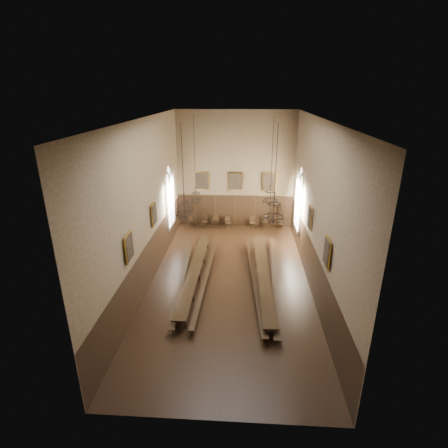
# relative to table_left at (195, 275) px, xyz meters

# --- Properties ---
(floor) EXTENTS (9.00, 18.00, 0.02)m
(floor) POSITION_rel_table_left_xyz_m (2.01, -0.08, -0.39)
(floor) COLOR black
(floor) RESTS_ON ground
(ceiling) EXTENTS (9.00, 18.00, 0.02)m
(ceiling) POSITION_rel_table_left_xyz_m (2.01, -0.08, 8.63)
(ceiling) COLOR black
(ceiling) RESTS_ON ground
(wall_back) EXTENTS (9.00, 0.02, 9.00)m
(wall_back) POSITION_rel_table_left_xyz_m (2.01, 8.93, 4.12)
(wall_back) COLOR #7C634C
(wall_back) RESTS_ON ground
(wall_front) EXTENTS (9.00, 0.02, 9.00)m
(wall_front) POSITION_rel_table_left_xyz_m (2.01, -9.09, 4.12)
(wall_front) COLOR #7C634C
(wall_front) RESTS_ON ground
(wall_left) EXTENTS (0.02, 18.00, 9.00)m
(wall_left) POSITION_rel_table_left_xyz_m (-2.50, -0.08, 4.12)
(wall_left) COLOR #7C634C
(wall_left) RESTS_ON ground
(wall_right) EXTENTS (0.02, 18.00, 9.00)m
(wall_right) POSITION_rel_table_left_xyz_m (6.52, -0.08, 4.12)
(wall_right) COLOR #7C634C
(wall_right) RESTS_ON ground
(wainscot_panelling) EXTENTS (9.00, 18.00, 2.50)m
(wainscot_panelling) POSITION_rel_table_left_xyz_m (2.01, -0.08, 0.87)
(wainscot_panelling) COLOR black
(wainscot_panelling) RESTS_ON floor
(table_left) EXTENTS (0.79, 9.67, 0.75)m
(table_left) POSITION_rel_table_left_xyz_m (0.00, 0.00, 0.00)
(table_left) COLOR black
(table_left) RESTS_ON floor
(table_right) EXTENTS (0.94, 9.96, 0.78)m
(table_right) POSITION_rel_table_left_xyz_m (3.90, -0.20, 0.01)
(table_right) COLOR black
(table_right) RESTS_ON floor
(bench_left_outer) EXTENTS (0.90, 9.70, 0.44)m
(bench_left_outer) POSITION_rel_table_left_xyz_m (-0.65, -0.23, -0.10)
(bench_left_outer) COLOR black
(bench_left_outer) RESTS_ON floor
(bench_left_inner) EXTENTS (0.50, 9.42, 0.42)m
(bench_left_inner) POSITION_rel_table_left_xyz_m (0.64, -0.34, -0.11)
(bench_left_inner) COLOR black
(bench_left_inner) RESTS_ON floor
(bench_right_inner) EXTENTS (1.04, 10.76, 0.48)m
(bench_right_inner) POSITION_rel_table_left_xyz_m (3.40, -0.08, -0.07)
(bench_right_inner) COLOR black
(bench_right_inner) RESTS_ON floor
(bench_right_outer) EXTENTS (0.82, 10.62, 0.48)m
(bench_right_outer) POSITION_rel_table_left_xyz_m (4.52, -0.22, -0.07)
(bench_right_outer) COLOR black
(bench_right_outer) RESTS_ON floor
(chair_0) EXTENTS (0.57, 0.57, 1.03)m
(chair_0) POSITION_rel_table_left_xyz_m (-1.46, 8.45, -0.07)
(chair_0) COLOR black
(chair_0) RESTS_ON floor
(chair_1) EXTENTS (0.50, 0.50, 0.91)m
(chair_1) POSITION_rel_table_left_xyz_m (-0.43, 8.46, -0.10)
(chair_1) COLOR black
(chair_1) RESTS_ON floor
(chair_2) EXTENTS (0.53, 0.53, 1.03)m
(chair_2) POSITION_rel_table_left_xyz_m (0.47, 8.41, -0.07)
(chair_2) COLOR black
(chair_2) RESTS_ON floor
(chair_3) EXTENTS (0.49, 0.49, 0.88)m
(chair_3) POSITION_rel_table_left_xyz_m (1.46, 8.47, -0.11)
(chair_3) COLOR black
(chair_3) RESTS_ON floor
(chair_5) EXTENTS (0.45, 0.45, 0.92)m
(chair_5) POSITION_rel_table_left_xyz_m (3.43, 8.45, -0.10)
(chair_5) COLOR black
(chair_5) RESTS_ON floor
(chair_6) EXTENTS (0.56, 0.56, 1.04)m
(chair_6) POSITION_rel_table_left_xyz_m (4.42, 8.50, -0.06)
(chair_6) COLOR black
(chair_6) RESTS_ON floor
(chair_7) EXTENTS (0.50, 0.50, 0.94)m
(chair_7) POSITION_rel_table_left_xyz_m (5.60, 8.43, -0.09)
(chair_7) COLOR black
(chair_7) RESTS_ON floor
(chandelier_back_left) EXTENTS (0.77, 0.77, 5.21)m
(chandelier_back_left) POSITION_rel_table_left_xyz_m (-0.24, 2.87, 3.95)
(chandelier_back_left) COLOR black
(chandelier_back_left) RESTS_ON ceiling
(chandelier_back_right) EXTENTS (0.85, 0.85, 4.93)m
(chandelier_back_right) POSITION_rel_table_left_xyz_m (4.25, 2.23, 4.17)
(chandelier_back_right) COLOR black
(chandelier_back_right) RESTS_ON ceiling
(chandelier_front_left) EXTENTS (0.81, 0.81, 4.21)m
(chandelier_front_left) POSITION_rel_table_left_xyz_m (-0.01, -2.37, 4.84)
(chandelier_front_left) COLOR black
(chandelier_front_left) RESTS_ON ceiling
(chandelier_front_right) EXTENTS (0.94, 0.94, 4.34)m
(chandelier_front_right) POSITION_rel_table_left_xyz_m (4.10, -2.24, 4.72)
(chandelier_front_right) COLOR black
(chandelier_front_right) RESTS_ON ceiling
(portrait_back_0) EXTENTS (1.10, 0.12, 1.40)m
(portrait_back_0) POSITION_rel_table_left_xyz_m (-0.59, 8.80, 3.32)
(portrait_back_0) COLOR gold
(portrait_back_0) RESTS_ON wall_back
(portrait_back_1) EXTENTS (1.10, 0.12, 1.40)m
(portrait_back_1) POSITION_rel_table_left_xyz_m (2.01, 8.80, 3.32)
(portrait_back_1) COLOR gold
(portrait_back_1) RESTS_ON wall_back
(portrait_back_2) EXTENTS (1.10, 0.12, 1.40)m
(portrait_back_2) POSITION_rel_table_left_xyz_m (4.61, 8.80, 3.32)
(portrait_back_2) COLOR gold
(portrait_back_2) RESTS_ON wall_back
(portrait_left_0) EXTENTS (0.12, 1.00, 1.30)m
(portrait_left_0) POSITION_rel_table_left_xyz_m (-2.37, 0.92, 3.32)
(portrait_left_0) COLOR gold
(portrait_left_0) RESTS_ON wall_left
(portrait_left_1) EXTENTS (0.12, 1.00, 1.30)m
(portrait_left_1) POSITION_rel_table_left_xyz_m (-2.37, -3.58, 3.32)
(portrait_left_1) COLOR gold
(portrait_left_1) RESTS_ON wall_left
(portrait_right_0) EXTENTS (0.12, 1.00, 1.30)m
(portrait_right_0) POSITION_rel_table_left_xyz_m (6.39, 0.92, 3.32)
(portrait_right_0) COLOR gold
(portrait_right_0) RESTS_ON wall_right
(portrait_right_1) EXTENTS (0.12, 1.00, 1.30)m
(portrait_right_1) POSITION_rel_table_left_xyz_m (6.39, -3.58, 3.32)
(portrait_right_1) COLOR gold
(portrait_right_1) RESTS_ON wall_right
(window_right) EXTENTS (0.20, 2.20, 4.60)m
(window_right) POSITION_rel_table_left_xyz_m (6.44, 5.42, 3.02)
(window_right) COLOR white
(window_right) RESTS_ON wall_right
(window_left) EXTENTS (0.20, 2.20, 4.60)m
(window_left) POSITION_rel_table_left_xyz_m (-2.42, 5.42, 3.02)
(window_left) COLOR white
(window_left) RESTS_ON wall_left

